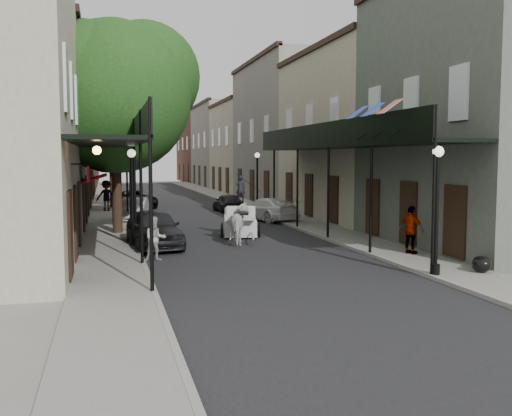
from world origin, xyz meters
TOP-DOWN VIEW (x-y plane):
  - ground at (0.00, 0.00)m, footprint 140.00×140.00m
  - road at (0.00, 20.00)m, footprint 8.00×90.00m
  - sidewalk_left at (-5.00, 20.00)m, footprint 2.20×90.00m
  - sidewalk_right at (5.00, 20.00)m, footprint 2.20×90.00m
  - building_row_left at (-8.60, 30.00)m, footprint 5.00×80.00m
  - building_row_right at (8.60, 30.00)m, footprint 5.00×80.00m
  - gallery_left at (-4.79, 6.98)m, footprint 2.20×18.05m
  - gallery_right at (4.79, 6.98)m, footprint 2.20×18.05m
  - tree_near at (-4.20, 10.18)m, footprint 7.31×6.80m
  - tree_far at (-4.25, 24.18)m, footprint 6.45×6.00m
  - lamppost_right_near at (4.10, -2.00)m, footprint 0.32×0.32m
  - lamppost_left at (-4.10, 6.00)m, footprint 0.32×0.32m
  - lamppost_right_far at (4.10, 18.00)m, footprint 0.32×0.32m
  - horse at (0.20, 5.88)m, footprint 1.28×2.10m
  - carriage at (0.74, 8.40)m, footprint 1.99×2.67m
  - pedestrian_walking at (-3.50, 3.00)m, footprint 0.79×0.64m
  - pedestrian_sidewalk_left at (-5.06, 21.13)m, footprint 1.34×0.86m
  - pedestrian_sidewalk_right at (5.29, 1.40)m, footprint 0.79×1.07m
  - car_left_near at (-3.30, 5.96)m, footprint 2.22×4.58m
  - car_left_mid at (-3.60, 15.69)m, footprint 1.98×4.01m
  - car_left_far at (-3.03, 24.35)m, footprint 3.19×4.88m
  - car_right_near at (3.60, 14.00)m, footprint 3.15×4.78m
  - car_right_far at (2.60, 19.75)m, footprint 1.61×3.63m
  - trash_bags at (5.72, -1.92)m, footprint 0.83×0.98m

SIDE VIEW (x-z plane):
  - ground at x=0.00m, z-range 0.00..0.00m
  - road at x=0.00m, z-range 0.00..0.01m
  - sidewalk_left at x=-5.00m, z-range 0.00..0.12m
  - sidewalk_right at x=5.00m, z-range 0.00..0.12m
  - trash_bags at x=5.72m, z-range 0.10..0.58m
  - car_right_far at x=2.60m, z-range 0.00..1.21m
  - car_left_far at x=-3.03m, z-range 0.00..1.25m
  - car_left_mid at x=-3.60m, z-range 0.00..1.26m
  - car_right_near at x=3.60m, z-range 0.00..1.29m
  - car_left_near at x=-3.30m, z-range 0.00..1.51m
  - pedestrian_walking at x=-3.50m, z-range 0.00..1.51m
  - horse at x=0.20m, z-range 0.00..1.65m
  - pedestrian_sidewalk_right at x=5.29m, z-range 0.12..1.81m
  - carriage at x=0.74m, z-range -0.31..2.46m
  - pedestrian_sidewalk_left at x=-5.06m, z-range 0.12..2.08m
  - lamppost_right_near at x=4.10m, z-range 0.19..3.90m
  - lamppost_left at x=-4.10m, z-range 0.19..3.90m
  - lamppost_right_far at x=4.10m, z-range 0.19..3.90m
  - gallery_left at x=-4.79m, z-range 1.61..6.49m
  - gallery_right at x=4.79m, z-range 1.61..6.49m
  - building_row_left at x=-8.60m, z-range 0.00..10.50m
  - building_row_right at x=8.60m, z-range 0.00..10.50m
  - tree_far at x=-4.25m, z-range 1.53..10.14m
  - tree_near at x=-4.20m, z-range 1.67..11.30m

